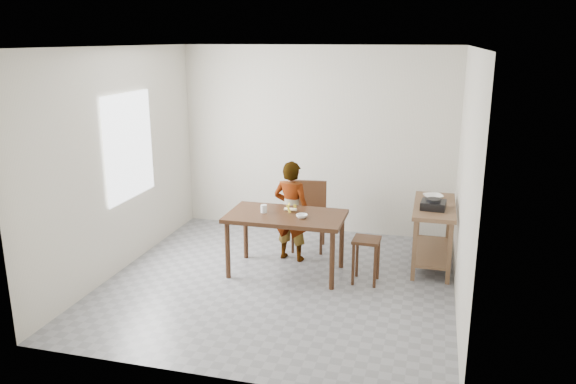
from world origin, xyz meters
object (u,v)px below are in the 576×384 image
(dining_chair, at_px, (309,217))
(stool, at_px, (366,260))
(prep_counter, at_px, (433,235))
(child, at_px, (291,211))
(dining_table, at_px, (286,244))

(dining_chair, height_order, stool, dining_chair)
(prep_counter, height_order, dining_chair, dining_chair)
(prep_counter, xyz_separation_m, dining_chair, (-1.63, 0.16, 0.06))
(stool, bearing_deg, dining_chair, 135.05)
(child, distance_m, dining_chair, 0.48)
(stool, bearing_deg, dining_table, 178.17)
(dining_table, xyz_separation_m, child, (-0.05, 0.44, 0.28))
(dining_table, relative_size, dining_chair, 1.53)
(dining_table, distance_m, dining_chair, 0.87)
(child, bearing_deg, prep_counter, -162.76)
(dining_table, height_order, child, child)
(dining_table, xyz_separation_m, prep_counter, (1.72, 0.70, 0.03))
(dining_table, bearing_deg, child, 95.96)
(dining_table, height_order, prep_counter, prep_counter)
(dining_table, distance_m, prep_counter, 1.86)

